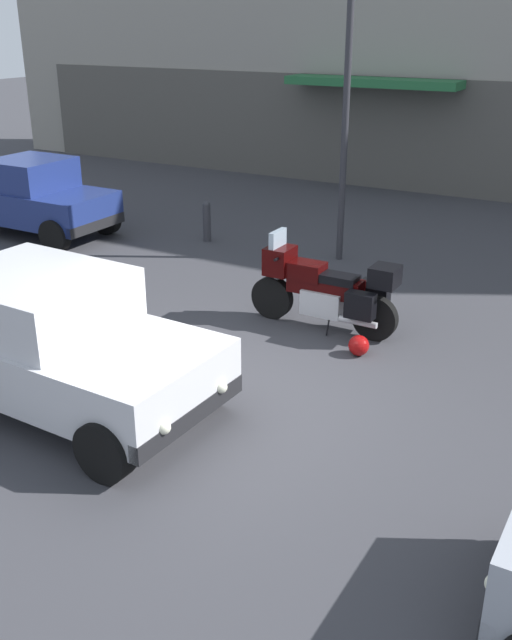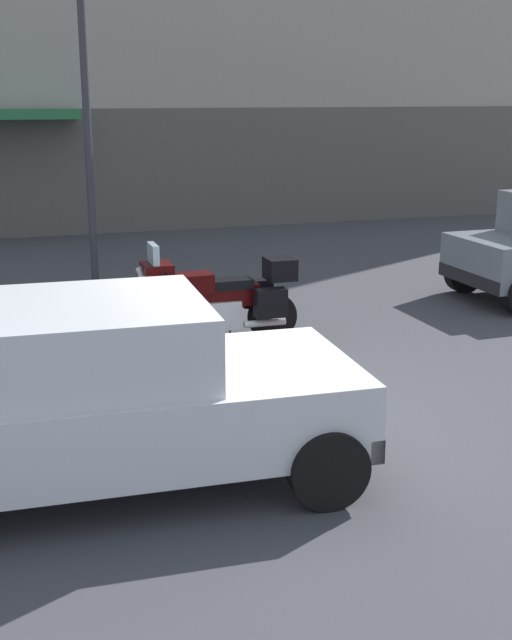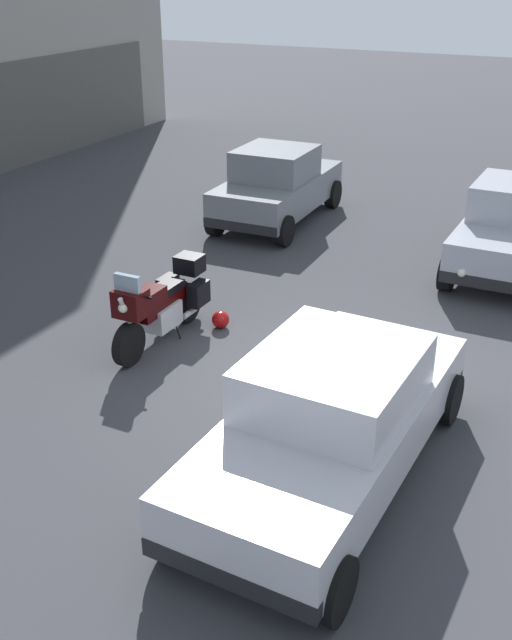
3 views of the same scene
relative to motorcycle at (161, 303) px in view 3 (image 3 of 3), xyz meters
name	(u,v)px [view 3 (image 3 of 3)]	position (x,y,z in m)	size (l,w,h in m)	color
ground_plane	(318,383)	(-0.16, -2.62, -0.62)	(80.00, 80.00, 0.00)	#38383D
motorcycle	(161,303)	(0.00, 0.00, 0.00)	(2.26, 0.76, 1.36)	black
helmet	(220,320)	(0.77, -0.59, -0.48)	(0.28, 0.28, 0.28)	#990C0C
car_sedan_far	(331,418)	(-2.05, -3.51, 0.16)	(4.63, 2.08, 1.56)	silver
car_wagon_end	(277,185)	(6.05, 0.87, 0.19)	(3.91, 1.85, 1.64)	slate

